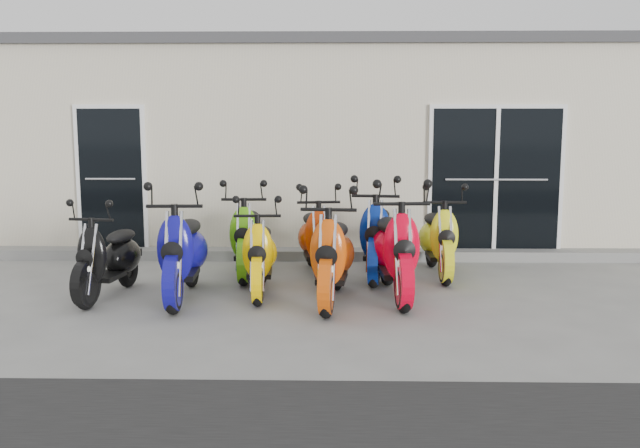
{
  "coord_description": "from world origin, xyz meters",
  "views": [
    {
      "loc": [
        0.2,
        -8.54,
        2.13
      ],
      "look_at": [
        0.0,
        0.6,
        0.75
      ],
      "focal_mm": 40.0,
      "sensor_mm": 36.0,
      "label": 1
    }
  ],
  "objects_px": {
    "scooter_front_blue": "(182,239)",
    "scooter_back_blue": "(377,225)",
    "scooter_front_black": "(108,247)",
    "scooter_front_orange_b": "(332,242)",
    "scooter_back_yellow": "(439,228)",
    "scooter_front_red": "(395,237)",
    "scooter_back_green": "(247,226)",
    "scooter_front_orange_a": "(259,243)",
    "scooter_back_red": "(316,228)"
  },
  "relations": [
    {
      "from": "scooter_front_orange_b",
      "to": "scooter_back_blue",
      "type": "height_order",
      "value": "scooter_front_orange_b"
    },
    {
      "from": "scooter_front_blue",
      "to": "scooter_back_yellow",
      "type": "distance_m",
      "value": 3.44
    },
    {
      "from": "scooter_front_black",
      "to": "scooter_back_green",
      "type": "relative_size",
      "value": 0.91
    },
    {
      "from": "scooter_front_orange_a",
      "to": "scooter_back_green",
      "type": "height_order",
      "value": "scooter_back_green"
    },
    {
      "from": "scooter_front_blue",
      "to": "scooter_back_blue",
      "type": "distance_m",
      "value": 2.65
    },
    {
      "from": "scooter_front_blue",
      "to": "scooter_back_blue",
      "type": "xyz_separation_m",
      "value": [
        2.34,
        1.24,
        -0.01
      ]
    },
    {
      "from": "scooter_front_orange_b",
      "to": "scooter_back_blue",
      "type": "distance_m",
      "value": 1.48
    },
    {
      "from": "scooter_back_red",
      "to": "scooter_front_blue",
      "type": "bearing_deg",
      "value": -146.51
    },
    {
      "from": "scooter_front_orange_a",
      "to": "scooter_back_green",
      "type": "relative_size",
      "value": 0.93
    },
    {
      "from": "scooter_back_blue",
      "to": "scooter_back_red",
      "type": "bearing_deg",
      "value": -178.97
    },
    {
      "from": "scooter_back_blue",
      "to": "scooter_front_red",
      "type": "bearing_deg",
      "value": -76.09
    },
    {
      "from": "scooter_back_blue",
      "to": "scooter_front_orange_a",
      "type": "bearing_deg",
      "value": -140.09
    },
    {
      "from": "scooter_front_red",
      "to": "scooter_back_green",
      "type": "relative_size",
      "value": 1.09
    },
    {
      "from": "scooter_back_green",
      "to": "scooter_back_yellow",
      "type": "xyz_separation_m",
      "value": [
        2.58,
        0.03,
        -0.02
      ]
    },
    {
      "from": "scooter_front_orange_a",
      "to": "scooter_front_blue",
      "type": "bearing_deg",
      "value": -166.41
    },
    {
      "from": "scooter_front_red",
      "to": "scooter_back_red",
      "type": "distance_m",
      "value": 1.54
    },
    {
      "from": "scooter_front_orange_a",
      "to": "scooter_back_yellow",
      "type": "bearing_deg",
      "value": 21.09
    },
    {
      "from": "scooter_front_black",
      "to": "scooter_back_yellow",
      "type": "bearing_deg",
      "value": 25.29
    },
    {
      "from": "scooter_front_orange_a",
      "to": "scooter_front_orange_b",
      "type": "relative_size",
      "value": 0.88
    },
    {
      "from": "scooter_front_red",
      "to": "scooter_back_red",
      "type": "xyz_separation_m",
      "value": [
        -0.97,
        1.2,
        -0.08
      ]
    },
    {
      "from": "scooter_front_orange_b",
      "to": "scooter_back_yellow",
      "type": "bearing_deg",
      "value": 50.48
    },
    {
      "from": "scooter_front_black",
      "to": "scooter_front_orange_b",
      "type": "xyz_separation_m",
      "value": [
        2.65,
        -0.18,
        0.09
      ]
    },
    {
      "from": "scooter_front_red",
      "to": "scooter_back_blue",
      "type": "height_order",
      "value": "scooter_front_red"
    },
    {
      "from": "scooter_back_green",
      "to": "scooter_front_red",
      "type": "bearing_deg",
      "value": -33.9
    },
    {
      "from": "scooter_back_yellow",
      "to": "scooter_back_red",
      "type": "bearing_deg",
      "value": 178.58
    },
    {
      "from": "scooter_front_blue",
      "to": "scooter_back_red",
      "type": "bearing_deg",
      "value": 38.26
    },
    {
      "from": "scooter_front_black",
      "to": "scooter_front_orange_a",
      "type": "height_order",
      "value": "scooter_front_orange_a"
    },
    {
      "from": "scooter_front_blue",
      "to": "scooter_front_orange_a",
      "type": "distance_m",
      "value": 0.92
    },
    {
      "from": "scooter_front_blue",
      "to": "scooter_back_red",
      "type": "height_order",
      "value": "scooter_front_blue"
    },
    {
      "from": "scooter_front_orange_b",
      "to": "scooter_back_red",
      "type": "xyz_separation_m",
      "value": [
        -0.23,
        1.44,
        -0.06
      ]
    },
    {
      "from": "scooter_front_black",
      "to": "scooter_back_red",
      "type": "relative_size",
      "value": 0.95
    },
    {
      "from": "scooter_front_red",
      "to": "scooter_back_yellow",
      "type": "relative_size",
      "value": 1.13
    },
    {
      "from": "scooter_front_black",
      "to": "scooter_back_blue",
      "type": "height_order",
      "value": "scooter_back_blue"
    },
    {
      "from": "scooter_front_orange_b",
      "to": "scooter_back_yellow",
      "type": "height_order",
      "value": "scooter_front_orange_b"
    },
    {
      "from": "scooter_front_orange_b",
      "to": "scooter_front_orange_a",
      "type": "bearing_deg",
      "value": 161.31
    },
    {
      "from": "scooter_back_green",
      "to": "scooter_back_blue",
      "type": "distance_m",
      "value": 1.75
    },
    {
      "from": "scooter_front_black",
      "to": "scooter_back_blue",
      "type": "distance_m",
      "value": 3.45
    },
    {
      "from": "scooter_front_black",
      "to": "scooter_front_blue",
      "type": "height_order",
      "value": "scooter_front_blue"
    },
    {
      "from": "scooter_front_red",
      "to": "scooter_back_green",
      "type": "bearing_deg",
      "value": 144.49
    },
    {
      "from": "scooter_front_orange_b",
      "to": "scooter_front_red",
      "type": "bearing_deg",
      "value": 23.34
    },
    {
      "from": "scooter_front_orange_a",
      "to": "scooter_back_blue",
      "type": "distance_m",
      "value": 1.76
    },
    {
      "from": "scooter_front_blue",
      "to": "scooter_front_red",
      "type": "relative_size",
      "value": 0.98
    },
    {
      "from": "scooter_back_green",
      "to": "scooter_back_red",
      "type": "bearing_deg",
      "value": -0.21
    },
    {
      "from": "scooter_front_orange_b",
      "to": "scooter_back_green",
      "type": "xyz_separation_m",
      "value": [
        -1.15,
        1.4,
        -0.03
      ]
    },
    {
      "from": "scooter_front_red",
      "to": "scooter_back_red",
      "type": "bearing_deg",
      "value": 125.1
    },
    {
      "from": "scooter_front_orange_b",
      "to": "scooter_back_red",
      "type": "bearing_deg",
      "value": 104.39
    },
    {
      "from": "scooter_front_orange_b",
      "to": "scooter_front_blue",
      "type": "bearing_deg",
      "value": -178.82
    },
    {
      "from": "scooter_front_black",
      "to": "scooter_back_green",
      "type": "height_order",
      "value": "scooter_back_green"
    },
    {
      "from": "scooter_front_blue",
      "to": "scooter_back_green",
      "type": "height_order",
      "value": "scooter_front_blue"
    },
    {
      "from": "scooter_front_blue",
      "to": "scooter_front_orange_a",
      "type": "bearing_deg",
      "value": 14.34
    }
  ]
}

